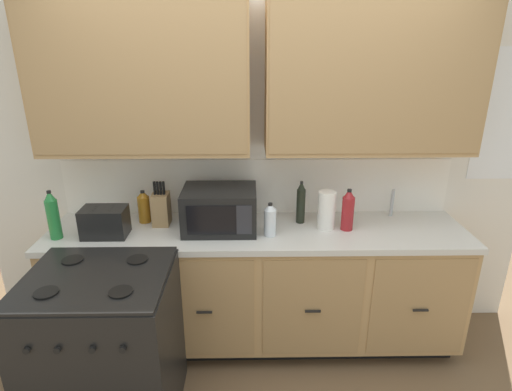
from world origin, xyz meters
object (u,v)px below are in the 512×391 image
Objects in this scene: knife_block at (161,208)px; bottle_green at (53,215)px; microwave at (220,209)px; toaster at (105,222)px; stove_range at (106,348)px; bottle_clear at (270,220)px; bottle_red at (348,210)px; bottle_amber at (144,207)px; paper_towel_roll at (326,210)px; bottle_dark at (301,203)px.

bottle_green reaches higher than knife_block.
microwave is 0.74m from toaster.
toaster is at bearing 102.28° from stove_range.
toaster is 1.26× the size of bottle_clear.
toaster is 0.99× the size of bottle_red.
bottle_amber is at bearing 26.34° from bottle_green.
paper_towel_roll is at bearing 3.63° from toaster.
bottle_red is at bearing 3.11° from bottle_green.
bottle_green reaches higher than paper_towel_roll.
bottle_red reaches higher than microwave.
bottle_green is at bearing -173.02° from microwave.
microwave is 0.35m from bottle_clear.
knife_block is at bearing 175.11° from bottle_red.
bottle_amber is (-0.13, 0.04, -0.00)m from knife_block.
bottle_red reaches higher than bottle_amber.
bottle_green is at bearing -175.99° from paper_towel_roll.
bottle_red reaches higher than toaster.
bottle_green is (-1.04, -0.13, 0.02)m from microwave.
bottle_dark reaches higher than bottle_red.
knife_block reaches higher than toaster.
paper_towel_roll is 0.81× the size of bottle_green.
paper_towel_roll reaches higher than toaster.
bottle_amber is (0.20, 0.22, 0.02)m from toaster.
microwave is at bearing 7.49° from toaster.
paper_towel_roll reaches higher than stove_range.
microwave is 1.55× the size of knife_block.
microwave reaches higher than stove_range.
stove_range is at bearing -133.68° from microwave.
bottle_red is (0.84, -0.02, -0.00)m from microwave.
bottle_green is 1.88m from bottle_red.
bottle_clear is at bearing -165.02° from paper_towel_roll.
microwave is at bearing 178.33° from bottle_red.
microwave is at bearing -11.47° from knife_block.
microwave is 1.61× the size of bottle_dark.
microwave is at bearing 6.98° from bottle_green.
paper_towel_roll is at bearing -5.88° from bottle_amber.
bottle_dark is at bearing 10.14° from microwave.
bottle_amber is (0.50, 0.25, -0.04)m from bottle_green.
bottle_green is (-1.58, -0.22, 0.01)m from bottle_dark.
knife_block reaches higher than bottle_amber.
stove_range is 1.06m from microwave.
knife_block is at bearing 175.53° from paper_towel_roll.
microwave is 2.09× the size of bottle_amber.
bottle_dark is at bearing 32.49° from stove_range.
microwave is 0.55m from bottle_amber.
toaster is 1.44m from paper_towel_roll.
bottle_clear is at bearing -0.55° from toaster.
bottle_green is 1.13× the size of bottle_red.
bottle_red is 1.38m from bottle_amber.
bottle_dark reaches higher than toaster.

